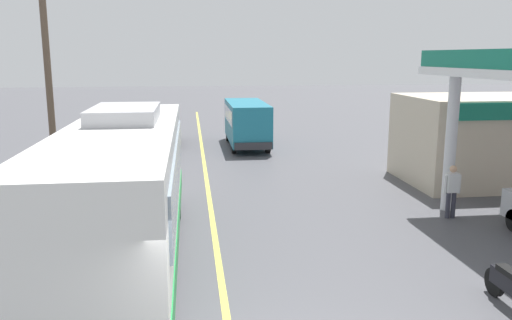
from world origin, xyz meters
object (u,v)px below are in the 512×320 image
object	(u,v)px
coach_bus_main	(124,193)
motorcycle_parked_forecourt	(512,288)
minibus_opposing_lane	(247,120)
car_trailing_behind_bus	(165,126)
pedestrian_near_pump	(452,189)

from	to	relation	value
coach_bus_main	motorcycle_parked_forecourt	bearing A→B (deg)	-23.73
minibus_opposing_lane	car_trailing_behind_bus	xyz separation A→B (m)	(-4.53, 1.56, -0.46)
motorcycle_parked_forecourt	car_trailing_behind_bus	distance (m)	22.24
minibus_opposing_lane	pedestrian_near_pump	size ratio (longest dim) A/B	3.69
coach_bus_main	motorcycle_parked_forecourt	world-z (taller)	coach_bus_main
minibus_opposing_lane	pedestrian_near_pump	distance (m)	14.44
coach_bus_main	minibus_opposing_lane	bearing A→B (deg)	73.52
coach_bus_main	minibus_opposing_lane	xyz separation A→B (m)	(4.70, 15.87, -0.25)
minibus_opposing_lane	motorcycle_parked_forecourt	bearing A→B (deg)	-80.77
motorcycle_parked_forecourt	car_trailing_behind_bus	xyz separation A→B (m)	(-7.67, 20.87, 0.57)
pedestrian_near_pump	coach_bus_main	bearing A→B (deg)	-166.59
coach_bus_main	pedestrian_near_pump	world-z (taller)	coach_bus_main
minibus_opposing_lane	car_trailing_behind_bus	size ratio (longest dim) A/B	1.46
motorcycle_parked_forecourt	pedestrian_near_pump	bearing A→B (deg)	73.43
minibus_opposing_lane	motorcycle_parked_forecourt	distance (m)	19.60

